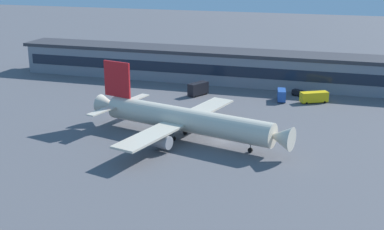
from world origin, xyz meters
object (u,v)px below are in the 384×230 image
at_px(stair_truck, 281,95).
at_px(baggage_tug, 298,92).
at_px(catering_truck, 198,89).
at_px(fuel_truck, 315,97).
at_px(airliner, 184,119).

xyz_separation_m(stair_truck, baggage_tug, (4.34, 7.67, -0.89)).
bearing_deg(catering_truck, fuel_truck, 3.75).
bearing_deg(baggage_tug, airliner, -114.59).
distance_m(airliner, catering_truck, 40.88).
xyz_separation_m(stair_truck, fuel_truck, (9.91, 0.92, -0.10)).
relative_size(airliner, baggage_tug, 12.99).
bearing_deg(fuel_truck, catering_truck, -176.25).
xyz_separation_m(fuel_truck, baggage_tug, (-5.57, 6.75, -0.80)).
relative_size(airliner, stair_truck, 8.47).
relative_size(airliner, fuel_truck, 6.16).
xyz_separation_m(airliner, baggage_tug, (22.46, 49.07, -3.82)).
bearing_deg(fuel_truck, baggage_tug, 129.53).
relative_size(airliner, catering_truck, 7.05).
bearing_deg(airliner, stair_truck, 66.37).
relative_size(catering_truck, baggage_tug, 1.84).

